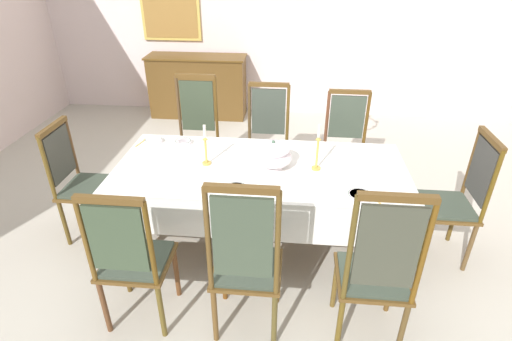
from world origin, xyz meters
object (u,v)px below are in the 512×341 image
object	(u,v)px
bowl_near_left	(154,141)
candlestick_west	(206,149)
chair_head_east	(457,198)
chair_south_a	(131,257)
bowl_far_right	(183,142)
spoon_primary	(144,140)
chair_north_a	(197,135)
bowl_near_right	(360,196)
spoon_secondary	(375,197)
soup_tureen	(273,154)
chair_head_west	(80,180)
chair_south_b	(246,261)
chair_south_c	(377,270)
chair_north_c	(346,144)
dining_table	(261,175)
bowl_far_left	(236,189)
candlestick_east	(317,152)
chair_north_b	(267,139)
sideboard	(198,86)

from	to	relation	value
bowl_near_left	candlestick_west	bearing A→B (deg)	-32.44
chair_head_east	chair_south_a	bearing A→B (deg)	111.85
bowl_far_right	spoon_primary	distance (m)	0.37
chair_north_a	bowl_far_right	size ratio (longest dim) A/B	8.03
bowl_near_right	spoon_secondary	world-z (taller)	bowl_near_right
soup_tureen	chair_head_west	bearing A→B (deg)	180.00
chair_south_b	candlestick_west	world-z (taller)	chair_south_b
bowl_near_left	chair_head_west	bearing A→B (deg)	-147.87
chair_south_c	chair_north_c	bearing A→B (deg)	90.00
bowl_near_right	spoon_secondary	xyz separation A→B (m)	(0.11, 0.03, -0.02)
chair_south_a	spoon_secondary	xyz separation A→B (m)	(1.57, 0.55, 0.20)
chair_south_a	spoon_secondary	bearing A→B (deg)	19.25
chair_head_west	spoon_secondary	distance (m)	2.40
bowl_near_left	spoon_primary	bearing A→B (deg)	165.50
spoon_secondary	dining_table	bearing A→B (deg)	139.39
chair_south_b	bowl_near_left	bearing A→B (deg)	127.39
chair_south_c	bowl_far_left	size ratio (longest dim) A/B	7.75
bowl_far_left	soup_tureen	bearing A→B (deg)	57.97
chair_south_b	chair_north_a	bearing A→B (deg)	111.61
chair_south_c	chair_head_west	distance (m)	2.49
chair_south_a	bowl_near_left	world-z (taller)	chair_south_a
candlestick_east	spoon_secondary	xyz separation A→B (m)	(0.39, -0.37, -0.15)
chair_north_a	chair_south_b	xyz separation A→B (m)	(0.73, -1.84, 0.01)
bowl_far_right	chair_head_west	bearing A→B (deg)	-157.03
bowl_near_right	chair_south_b	bearing A→B (deg)	-144.08
chair_north_b	spoon_secondary	world-z (taller)	chair_north_b
chair_head_west	candlestick_west	bearing A→B (deg)	90.00
dining_table	sideboard	bearing A→B (deg)	112.04
candlestick_west	spoon_primary	size ratio (longest dim) A/B	1.93
bowl_far_left	sideboard	distance (m)	3.51
bowl_far_left	spoon_secondary	bearing A→B (deg)	0.75
chair_north_a	bowl_near_left	xyz separation A→B (m)	(-0.24, -0.57, 0.19)
dining_table	candlestick_west	size ratio (longest dim) A/B	6.77
chair_north_c	chair_north_b	bearing A→B (deg)	-0.22
bowl_near_right	sideboard	world-z (taller)	sideboard
chair_south_b	chair_north_b	size ratio (longest dim) A/B	1.08
chair_south_a	bowl_near_left	xyz separation A→B (m)	(-0.24, 1.26, 0.22)
bowl_far_right	sideboard	size ratio (longest dim) A/B	0.10
chair_south_c	chair_head_east	xyz separation A→B (m)	(0.77, 0.92, -0.04)
candlestick_west	sideboard	size ratio (longest dim) A/B	0.23
chair_south_a	chair_north_b	distance (m)	1.97
candlestick_east	spoon_primary	xyz separation A→B (m)	(-1.52, 0.37, -0.15)
bowl_far_left	bowl_near_right	bearing A→B (deg)	-0.85
candlestick_west	chair_north_c	bearing A→B (deg)	37.13
bowl_far_right	spoon_secondary	xyz separation A→B (m)	(1.54, -0.72, -0.01)
chair_head_west	soup_tureen	distance (m)	1.67
soup_tureen	bowl_far_left	size ratio (longest dim) A/B	1.89
chair_head_west	chair_north_b	bearing A→B (deg)	120.99
chair_north_a	chair_north_b	world-z (taller)	chair_north_a
chair_north_a	bowl_near_left	world-z (taller)	chair_north_a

